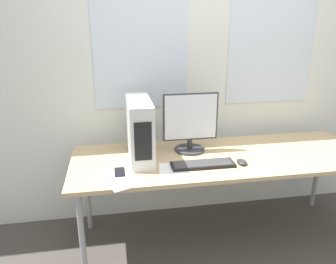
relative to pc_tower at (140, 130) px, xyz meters
name	(u,v)px	position (x,y,z in m)	size (l,w,h in m)	color
wall_back	(207,62)	(0.61, 0.45, 0.41)	(8.00, 0.07, 2.70)	silver
desk	(222,161)	(0.61, -0.06, -0.26)	(2.23, 0.77, 0.72)	tan
pc_tower	(140,130)	(0.00, 0.00, 0.00)	(0.16, 0.50, 0.44)	silver
monitor_main	(190,122)	(0.39, 0.08, 0.01)	(0.42, 0.23, 0.46)	#333338
keyboard	(203,164)	(0.41, -0.22, -0.21)	(0.44, 0.14, 0.02)	black
mouse	(242,162)	(0.70, -0.23, -0.21)	(0.07, 0.10, 0.03)	#2D2D2D
cell_phone	(120,172)	(-0.16, -0.23, -0.21)	(0.07, 0.13, 0.01)	black
paper_sheet_left	(121,178)	(-0.15, -0.31, -0.22)	(0.30, 0.35, 0.00)	white
paper_sheet_front	(175,172)	(0.21, -0.28, -0.22)	(0.24, 0.32, 0.00)	white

